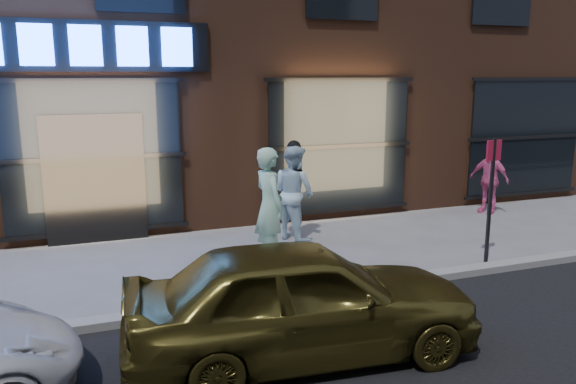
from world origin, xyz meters
The scene contains 7 objects.
ground centered at (0.00, 0.00, 0.00)m, with size 90.00×90.00×0.00m, color slate.
curb centered at (0.00, 0.00, 0.06)m, with size 60.00×0.25×0.12m, color gray.
man_bowtie centered at (2.64, 1.62, 0.98)m, with size 0.71×0.47×1.96m, color #BBF6C9.
man_cap centered at (3.53, 2.83, 0.91)m, with size 0.88×0.69×1.82m, color white.
passerby centered at (8.44, 3.27, 0.77)m, with size 0.91×0.38×1.55m, color pink.
gold_sedan centered at (2.00, -1.49, 0.67)m, with size 1.58×3.92×1.33m, color brown.
sign_post centered at (5.99, 0.30, 1.27)m, with size 0.33×0.10×2.10m.
Camera 1 is at (-0.16, -6.91, 3.10)m, focal length 35.00 mm.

